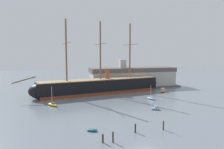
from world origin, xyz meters
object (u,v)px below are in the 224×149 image
object	(u,v)px
dinghy_foreground_left	(92,130)
motorboat_far_right	(163,91)
motorboat_mid_right	(155,108)
sailboat_alongside_bow	(53,104)
mooring_piling_midwater	(135,128)
mooring_piling_right_pair	(163,125)
sailboat_alongside_stern	(151,98)
dockside_warehouse_right	(133,77)
tall_ship	(101,86)
sailboat_distant_centre	(91,89)
mooring_piling_left_pair	(113,137)
seagull_in_flight	(120,68)
mooring_piling_nearest	(103,138)

from	to	relation	value
dinghy_foreground_left	motorboat_far_right	xyz separation A→B (m)	(39.74, 38.98, 0.37)
motorboat_mid_right	motorboat_far_right	xyz separation A→B (m)	(17.34, 26.29, 0.24)
sailboat_alongside_bow	mooring_piling_midwater	distance (m)	34.53
dinghy_foreground_left	mooring_piling_midwater	world-z (taller)	mooring_piling_midwater
motorboat_mid_right	mooring_piling_right_pair	world-z (taller)	mooring_piling_right_pair
sailboat_alongside_stern	dockside_warehouse_right	bearing A→B (deg)	82.02
sailboat_alongside_bow	dockside_warehouse_right	distance (m)	51.24
motorboat_mid_right	dockside_warehouse_right	distance (m)	45.57
tall_ship	mooring_piling_midwater	world-z (taller)	tall_ship
sailboat_distant_centre	mooring_piling_right_pair	size ratio (longest dim) A/B	2.75
sailboat_alongside_bow	mooring_piling_left_pair	xyz separation A→B (m)	(11.61, -33.18, 0.55)
seagull_in_flight	mooring_piling_left_pair	bearing A→B (deg)	-111.96
mooring_piling_midwater	sailboat_distant_centre	bearing A→B (deg)	90.38
dinghy_foreground_left	dockside_warehouse_right	size ratio (longest dim) A/B	0.06
mooring_piling_left_pair	mooring_piling_right_pair	distance (m)	13.49
sailboat_distant_centre	tall_ship	bearing A→B (deg)	-71.30
tall_ship	sailboat_distant_centre	xyz separation A→B (m)	(-2.92, 8.63, -2.91)
dinghy_foreground_left	sailboat_distant_centre	xyz separation A→B (m)	(8.73, 52.20, 0.18)
tall_ship	mooring_piling_right_pair	distance (m)	47.39
motorboat_mid_right	sailboat_alongside_bow	distance (m)	33.85
sailboat_distant_centre	mooring_piling_midwater	world-z (taller)	sailboat_distant_centre
tall_ship	seagull_in_flight	xyz separation A→B (m)	(-2.12, -34.27, 10.22)
tall_ship	sailboat_alongside_bow	xyz separation A→B (m)	(-20.32, -17.43, -2.86)
motorboat_mid_right	mooring_piling_midwater	distance (m)	20.93
motorboat_mid_right	dockside_warehouse_right	bearing A→B (deg)	77.78
mooring_piling_right_pair	dockside_warehouse_right	world-z (taller)	dockside_warehouse_right
sailboat_alongside_stern	sailboat_alongside_bow	bearing A→B (deg)	-179.34
tall_ship	dockside_warehouse_right	bearing A→B (deg)	33.42
mooring_piling_right_pair	mooring_piling_midwater	xyz separation A→B (m)	(-6.86, 0.10, -0.06)
tall_ship	dockside_warehouse_right	size ratio (longest dim) A/B	1.33
dinghy_foreground_left	mooring_piling_right_pair	world-z (taller)	mooring_piling_right_pair
mooring_piling_nearest	tall_ship	bearing A→B (deg)	78.00
sailboat_alongside_bow	mooring_piling_right_pair	xyz separation A→B (m)	(24.64, -29.70, 0.52)
dinghy_foreground_left	motorboat_far_right	size ratio (longest dim) A/B	0.61
tall_ship	mooring_piling_left_pair	distance (m)	51.41
mooring_piling_left_pair	mooring_piling_right_pair	world-z (taller)	mooring_piling_left_pair
tall_ship	mooring_piling_midwater	distance (m)	47.16
sailboat_alongside_stern	mooring_piling_midwater	world-z (taller)	sailboat_alongside_stern
tall_ship	sailboat_alongside_stern	size ratio (longest dim) A/B	11.42
mooring_piling_nearest	mooring_piling_left_pair	distance (m)	2.01
sailboat_distant_centre	mooring_piling_nearest	distance (m)	59.34
sailboat_distant_centre	mooring_piling_midwater	size ratio (longest dim) A/B	2.92
motorboat_far_right	mooring_piling_left_pair	world-z (taller)	mooring_piling_left_pair
sailboat_distant_centre	mooring_piling_left_pair	xyz separation A→B (m)	(-5.79, -59.24, 0.60)
sailboat_distant_centre	dockside_warehouse_right	size ratio (longest dim) A/B	0.12
mooring_piling_right_pair	mooring_piling_nearest	bearing A→B (deg)	-168.42
mooring_piling_left_pair	sailboat_distant_centre	bearing A→B (deg)	84.41
mooring_piling_nearest	mooring_piling_left_pair	xyz separation A→B (m)	(1.96, -0.41, 0.21)
motorboat_mid_right	mooring_piling_midwater	xyz separation A→B (m)	(-13.29, -16.15, 0.57)
mooring_piling_left_pair	mooring_piling_midwater	world-z (taller)	mooring_piling_left_pair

